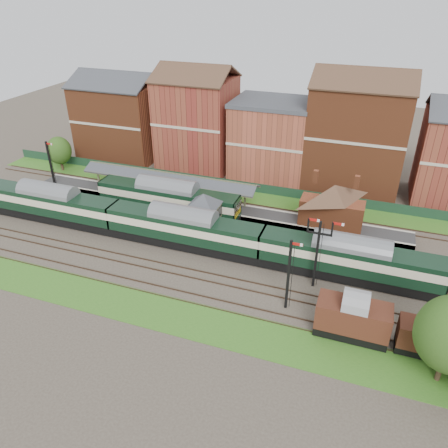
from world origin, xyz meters
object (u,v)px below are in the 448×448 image
(signal_box, at_px, (204,214))
(semaphore_bracket, at_px, (318,250))
(dmu_train, at_px, (184,228))
(platform_railcar, at_px, (168,199))
(goods_van_a, at_px, (353,318))

(signal_box, xyz_separation_m, semaphore_bracket, (15.04, -5.75, 1.44))
(semaphore_bracket, distance_m, dmu_train, 16.70)
(semaphore_bracket, distance_m, platform_railcar, 23.54)
(goods_van_a, bearing_deg, signal_box, 147.90)
(semaphore_bracket, xyz_separation_m, dmu_train, (-16.39, 2.50, -2.00))
(goods_van_a, bearing_deg, dmu_train, 156.68)
(platform_railcar, bearing_deg, goods_van_a, -30.65)
(semaphore_bracket, bearing_deg, platform_railcar, 157.45)
(dmu_train, xyz_separation_m, goods_van_a, (20.88, -9.00, -0.38))
(platform_railcar, relative_size, goods_van_a, 3.06)
(signal_box, height_order, semaphore_bracket, semaphore_bracket)
(platform_railcar, distance_m, goods_van_a, 30.41)
(signal_box, relative_size, semaphore_bracket, 0.73)
(signal_box, relative_size, dmu_train, 0.10)
(signal_box, distance_m, semaphore_bracket, 16.16)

